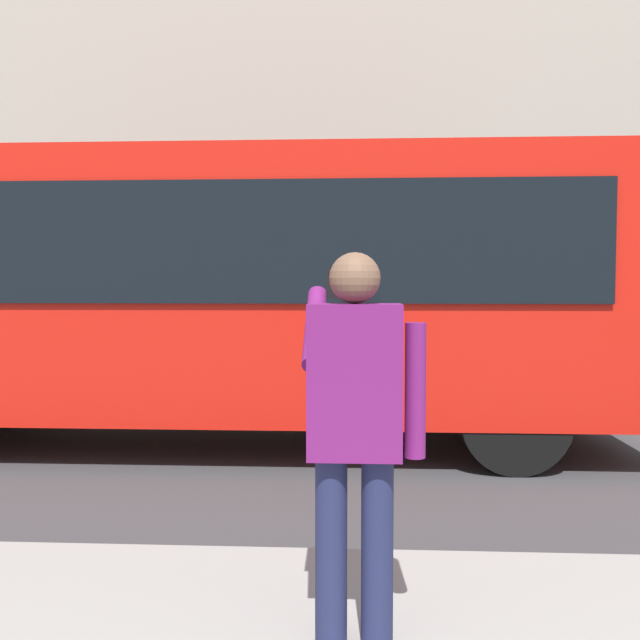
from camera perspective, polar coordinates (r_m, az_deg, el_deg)
The scene contains 4 objects.
ground_plane at distance 7.67m, azimuth 3.68°, elevation -10.01°, with size 60.00×60.00×0.00m, color #38383A.
building_facade_far at distance 14.90m, azimuth 3.52°, elevation 19.54°, with size 28.00×1.55×12.00m.
red_bus at distance 7.48m, azimuth -9.17°, elevation 2.64°, with size 9.05×2.54×3.08m.
pedestrian_photographer at distance 2.98m, azimuth 2.97°, elevation -8.08°, with size 0.53×0.52×1.70m.
Camera 1 is at (0.09, 7.48, 1.71)m, focal length 38.37 mm.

